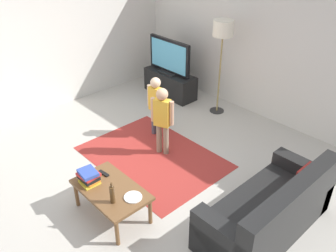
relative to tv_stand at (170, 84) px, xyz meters
name	(u,v)px	position (x,y,z in m)	size (l,w,h in m)	color
ground	(138,178)	(1.76, -2.30, -0.24)	(7.80, 7.80, 0.00)	#B2ADA3
wall_back	(267,45)	(1.76, 0.70, 1.11)	(6.00, 0.12, 2.70)	silver
wall_left	(31,42)	(-1.24, -2.30, 1.11)	(0.12, 6.00, 2.70)	silver
area_rug	(153,157)	(1.51, -1.79, -0.24)	(2.20, 1.60, 0.01)	#9E2D28
tv_stand	(170,84)	(0.00, 0.00, 0.00)	(1.20, 0.44, 0.50)	black
tv	(169,57)	(0.00, -0.02, 0.60)	(1.10, 0.28, 0.71)	black
couch	(272,214)	(3.65, -1.77, 0.05)	(0.80, 1.80, 0.86)	black
floor_lamp	(223,34)	(1.19, 0.15, 1.30)	(0.36, 0.36, 1.78)	#262626
child_near_tv	(156,102)	(1.03, -1.30, 0.40)	(0.36, 0.17, 1.08)	#4C4C59
child_center	(162,115)	(1.51, -1.59, 0.44)	(0.36, 0.22, 1.14)	gray
coffee_table	(111,192)	(2.11, -2.99, 0.13)	(1.00, 0.60, 0.42)	brown
book_stack	(89,177)	(1.82, -3.11, 0.26)	(0.28, 0.24, 0.17)	yellow
bottle	(112,194)	(2.33, -3.11, 0.30)	(0.06, 0.06, 0.29)	#4C3319
tv_remote	(104,173)	(1.81, -2.89, 0.19)	(0.17, 0.05, 0.02)	black
plate	(133,197)	(2.43, -2.89, 0.18)	(0.22, 0.22, 0.02)	white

